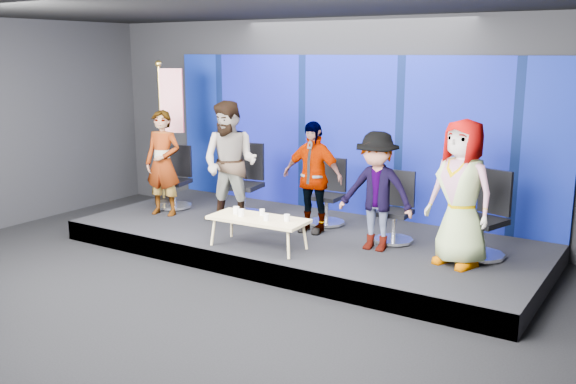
# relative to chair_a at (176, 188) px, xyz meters

# --- Properties ---
(ground) EXTENTS (10.00, 10.00, 0.00)m
(ground) POSITION_rel_chair_a_xyz_m (2.67, -2.64, -0.65)
(ground) COLOR black
(ground) RESTS_ON ground
(room_walls) EXTENTS (10.02, 8.02, 3.51)m
(room_walls) POSITION_rel_chair_a_xyz_m (2.67, -2.64, 1.78)
(room_walls) COLOR black
(room_walls) RESTS_ON ground
(riser) EXTENTS (7.00, 3.00, 0.30)m
(riser) POSITION_rel_chair_a_xyz_m (2.67, -0.14, -0.50)
(riser) COLOR black
(riser) RESTS_ON ground
(backdrop) EXTENTS (7.00, 0.08, 2.60)m
(backdrop) POSITION_rel_chair_a_xyz_m (2.67, 1.31, 0.95)
(backdrop) COLOR navy
(backdrop) RESTS_ON riser
(chair_a) EXTENTS (0.71, 0.71, 1.07)m
(chair_a) POSITION_rel_chair_a_xyz_m (0.00, 0.00, 0.00)
(chair_a) COLOR silver
(chair_a) RESTS_ON riser
(panelist_a) EXTENTS (0.70, 0.53, 1.73)m
(panelist_a) POSITION_rel_chair_a_xyz_m (0.18, -0.47, 0.51)
(panelist_a) COLOR black
(panelist_a) RESTS_ON riser
(chair_b) EXTENTS (0.76, 0.76, 1.19)m
(chair_b) POSITION_rel_chair_a_xyz_m (1.36, 0.18, 0.04)
(chair_b) COLOR silver
(chair_b) RESTS_ON riser
(panelist_b) EXTENTS (1.04, 0.87, 1.92)m
(panelist_b) POSITION_rel_chair_a_xyz_m (1.45, -0.33, 0.61)
(panelist_b) COLOR black
(panelist_b) RESTS_ON riser
(chair_c) EXTENTS (0.59, 0.59, 1.03)m
(chair_c) POSITION_rel_chair_a_xyz_m (2.77, 0.46, -0.01)
(chair_c) COLOR silver
(chair_c) RESTS_ON riser
(panelist_c) EXTENTS (0.98, 0.42, 1.67)m
(panelist_c) POSITION_rel_chair_a_xyz_m (2.77, -0.05, 0.48)
(panelist_c) COLOR black
(panelist_c) RESTS_ON riser
(chair_d) EXTENTS (0.59, 0.59, 1.00)m
(chair_d) POSITION_rel_chair_a_xyz_m (4.04, 0.13, -0.02)
(chair_d) COLOR silver
(chair_d) RESTS_ON riser
(panelist_d) EXTENTS (1.07, 0.65, 1.62)m
(panelist_d) POSITION_rel_chair_a_xyz_m (3.95, -0.36, 0.46)
(panelist_d) COLOR black
(panelist_d) RESTS_ON riser
(chair_e) EXTENTS (0.81, 0.81, 1.15)m
(chair_e) POSITION_rel_chair_a_xyz_m (5.30, 0.10, 0.03)
(chair_e) COLOR silver
(chair_e) RESTS_ON riser
(panelist_e) EXTENTS (1.04, 0.83, 1.86)m
(panelist_e) POSITION_rel_chair_a_xyz_m (5.11, -0.38, 0.58)
(panelist_e) COLOR black
(panelist_e) RESTS_ON riser
(coffee_table) EXTENTS (1.41, 0.65, 0.42)m
(coffee_table) POSITION_rel_chair_a_xyz_m (2.55, -1.15, 0.04)
(coffee_table) COLOR tan
(coffee_table) RESTS_ON riser
(mug_a) EXTENTS (0.09, 0.09, 0.10)m
(mug_a) POSITION_rel_chair_a_xyz_m (2.18, -1.14, 0.12)
(mug_a) COLOR white
(mug_a) RESTS_ON coffee_table
(mug_b) EXTENTS (0.09, 0.09, 0.10)m
(mug_b) POSITION_rel_chair_a_xyz_m (2.32, -1.21, 0.12)
(mug_b) COLOR white
(mug_b) RESTS_ON coffee_table
(mug_c) EXTENTS (0.07, 0.07, 0.09)m
(mug_c) POSITION_rel_chair_a_xyz_m (2.52, -1.00, 0.12)
(mug_c) COLOR white
(mug_c) RESTS_ON coffee_table
(mug_d) EXTENTS (0.08, 0.08, 0.09)m
(mug_d) POSITION_rel_chair_a_xyz_m (2.74, -1.22, 0.12)
(mug_d) COLOR white
(mug_d) RESTS_ON coffee_table
(mug_e) EXTENTS (0.08, 0.08, 0.09)m
(mug_e) POSITION_rel_chair_a_xyz_m (2.99, -1.09, 0.12)
(mug_e) COLOR white
(mug_e) RESTS_ON coffee_table
(flag_stand) EXTENTS (0.55, 0.36, 2.51)m
(flag_stand) POSITION_rel_chair_a_xyz_m (-0.26, 0.15, 0.98)
(flag_stand) COLOR black
(flag_stand) RESTS_ON riser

